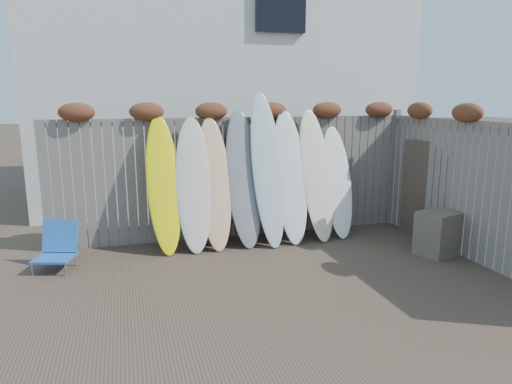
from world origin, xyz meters
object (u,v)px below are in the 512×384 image
object	(u,v)px
beach_chair	(57,247)
wooden_crate	(438,233)
lattice_panel	(429,191)
surfboard_0	(164,185)

from	to	relation	value
beach_chair	wooden_crate	xyz separation A→B (m)	(5.39, -1.00, 0.03)
beach_chair	wooden_crate	world-z (taller)	wooden_crate
beach_chair	wooden_crate	distance (m)	5.48
lattice_panel	surfboard_0	xyz separation A→B (m)	(-4.24, 0.61, 0.22)
beach_chair	surfboard_0	size ratio (longest dim) A/B	0.30
wooden_crate	beach_chair	bearing A→B (deg)	169.50
lattice_panel	surfboard_0	world-z (taller)	surfboard_0
wooden_crate	surfboard_0	xyz separation A→B (m)	(-3.89, 1.35, 0.70)
wooden_crate	lattice_panel	world-z (taller)	lattice_panel
lattice_panel	surfboard_0	bearing A→B (deg)	154.76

